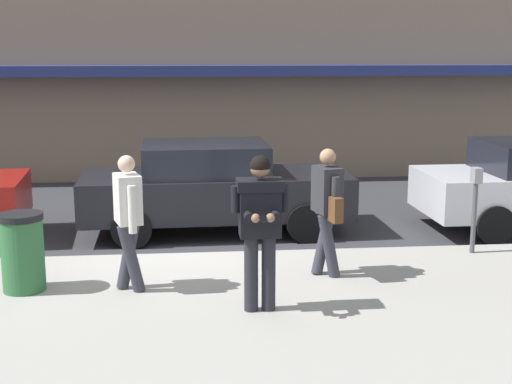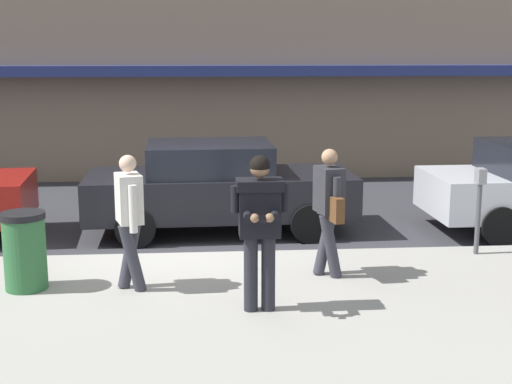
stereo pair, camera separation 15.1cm
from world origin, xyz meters
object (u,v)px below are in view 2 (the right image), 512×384
Objects in this scene: trash_bin at (25,251)px; man_texting_on_phone at (260,216)px; parked_sedan_mid at (218,187)px; parking_meter at (479,198)px; pedestrian_in_light_coat at (129,214)px; pedestrian_with_bag at (329,205)px.

man_texting_on_phone is at bearing -19.06° from trash_bin.
parked_sedan_mid is 4.29m from parking_meter.
parked_sedan_mid is at bearing 150.21° from parking_meter.
pedestrian_in_light_coat is 1.74× the size of trash_bin.
parked_sedan_mid is 4.05m from trash_bin.
man_texting_on_phone reaches higher than trash_bin.
parked_sedan_mid is 4.64× the size of trash_bin.
pedestrian_with_bag is (1.00, 1.18, -0.14)m from man_texting_on_phone.
man_texting_on_phone reaches higher than parked_sedan_mid.
trash_bin is at bearing -177.02° from pedestrian_with_bag.
trash_bin is (-2.85, 0.98, -0.62)m from man_texting_on_phone.
parking_meter is (3.72, -2.13, 0.18)m from parked_sedan_mid.
parking_meter is at bearing 9.74° from trash_bin.
pedestrian_in_light_coat is 1.00× the size of pedestrian_with_bag.
man_texting_on_phone is 1.84× the size of trash_bin.
pedestrian_in_light_coat is at bearing 150.46° from man_texting_on_phone.
pedestrian_in_light_coat is 1.40m from trash_bin.
parked_sedan_mid is 3.58× the size of parking_meter.
parked_sedan_mid is 4.22m from man_texting_on_phone.
pedestrian_in_light_coat is at bearing -5.03° from trash_bin.
parking_meter reaches higher than trash_bin.
trash_bin is at bearing -127.86° from parked_sedan_mid.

